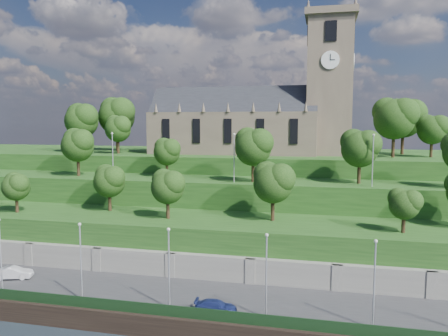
# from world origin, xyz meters

# --- Properties ---
(promenade) EXTENTS (160.00, 12.00, 2.00)m
(promenade) POSITION_xyz_m (0.00, 6.00, 1.00)
(promenade) COLOR #2D2D30
(promenade) RESTS_ON ground
(quay_wall) EXTENTS (160.00, 0.50, 2.20)m
(quay_wall) POSITION_xyz_m (0.00, -0.05, 1.10)
(quay_wall) COLOR black
(quay_wall) RESTS_ON ground
(fence) EXTENTS (160.00, 0.10, 1.20)m
(fence) POSITION_xyz_m (0.00, 0.60, 2.60)
(fence) COLOR #163317
(fence) RESTS_ON promenade
(retaining_wall) EXTENTS (160.00, 2.10, 5.00)m
(retaining_wall) POSITION_xyz_m (0.00, 11.97, 2.50)
(retaining_wall) COLOR slate
(retaining_wall) RESTS_ON ground
(embankment_lower) EXTENTS (160.00, 12.00, 8.00)m
(embankment_lower) POSITION_xyz_m (0.00, 18.00, 4.00)
(embankment_lower) COLOR #1D4316
(embankment_lower) RESTS_ON ground
(embankment_upper) EXTENTS (160.00, 10.00, 12.00)m
(embankment_upper) POSITION_xyz_m (0.00, 29.00, 6.00)
(embankment_upper) COLOR #1D4316
(embankment_upper) RESTS_ON ground
(hilltop) EXTENTS (160.00, 32.00, 15.00)m
(hilltop) POSITION_xyz_m (0.00, 50.00, 7.50)
(hilltop) COLOR #1D4316
(hilltop) RESTS_ON ground
(church) EXTENTS (38.60, 12.35, 27.60)m
(church) POSITION_xyz_m (0.79, 45.98, 22.52)
(church) COLOR brown
(church) RESTS_ON hilltop
(trees_lower) EXTENTS (65.70, 8.35, 7.92)m
(trees_lower) POSITION_xyz_m (1.89, 18.45, 12.73)
(trees_lower) COLOR black
(trees_lower) RESTS_ON embankment_lower
(trees_upper) EXTENTS (65.19, 7.99, 8.36)m
(trees_upper) POSITION_xyz_m (3.56, 28.02, 17.41)
(trees_upper) COLOR black
(trees_upper) RESTS_ON embankment_upper
(trees_hilltop) EXTENTS (72.94, 16.08, 11.52)m
(trees_hilltop) POSITION_xyz_m (-2.90, 45.28, 21.98)
(trees_hilltop) COLOR black
(trees_hilltop) RESTS_ON hilltop
(lamp_posts_promenade) EXTENTS (60.36, 0.36, 8.49)m
(lamp_posts_promenade) POSITION_xyz_m (-2.00, 2.50, 6.86)
(lamp_posts_promenade) COLOR #B2B2B7
(lamp_posts_promenade) RESTS_ON promenade
(lamp_posts_upper) EXTENTS (40.36, 0.36, 7.51)m
(lamp_posts_upper) POSITION_xyz_m (-0.00, 26.00, 16.36)
(lamp_posts_upper) COLOR #B2B2B7
(lamp_posts_upper) RESTS_ON embankment_upper
(car_middle) EXTENTS (4.76, 2.94, 1.48)m
(car_middle) POSITION_xyz_m (-23.64, 6.31, 2.74)
(car_middle) COLOR #A5A4A8
(car_middle) RESTS_ON promenade
(car_right) EXTENTS (4.38, 2.02, 1.24)m
(car_right) POSITION_xyz_m (2.90, 2.62, 2.62)
(car_right) COLOR navy
(car_right) RESTS_ON promenade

